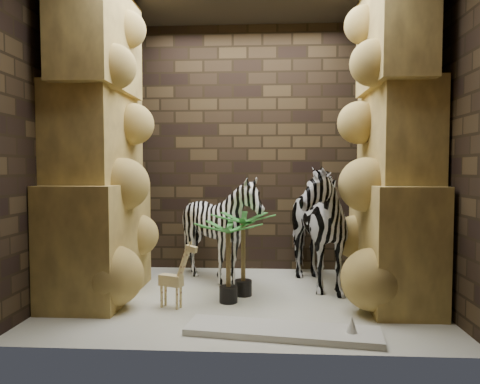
# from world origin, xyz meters

# --- Properties ---
(floor) EXTENTS (3.50, 3.50, 0.00)m
(floor) POSITION_xyz_m (0.00, 0.00, 0.00)
(floor) COLOR beige
(floor) RESTS_ON ground
(wall_back) EXTENTS (3.50, 0.00, 3.50)m
(wall_back) POSITION_xyz_m (0.00, 1.25, 1.50)
(wall_back) COLOR #372A19
(wall_back) RESTS_ON ground
(wall_front) EXTENTS (3.50, 0.00, 3.50)m
(wall_front) POSITION_xyz_m (0.00, -1.25, 1.50)
(wall_front) COLOR #372A19
(wall_front) RESTS_ON ground
(wall_left) EXTENTS (0.00, 3.00, 3.00)m
(wall_left) POSITION_xyz_m (-1.75, 0.00, 1.50)
(wall_left) COLOR #372A19
(wall_left) RESTS_ON ground
(wall_right) EXTENTS (0.00, 3.00, 3.00)m
(wall_right) POSITION_xyz_m (1.75, 0.00, 1.50)
(wall_right) COLOR #372A19
(wall_right) RESTS_ON ground
(rock_pillar_left) EXTENTS (0.68, 1.30, 3.00)m
(rock_pillar_left) POSITION_xyz_m (-1.40, 0.00, 1.50)
(rock_pillar_left) COLOR #DCBB5D
(rock_pillar_left) RESTS_ON floor
(rock_pillar_right) EXTENTS (0.58, 1.25, 3.00)m
(rock_pillar_right) POSITION_xyz_m (1.42, 0.00, 1.50)
(rock_pillar_right) COLOR #DCBB5D
(rock_pillar_right) RESTS_ON floor
(zebra_right) EXTENTS (1.00, 1.41, 1.50)m
(zebra_right) POSITION_xyz_m (0.66, 0.47, 0.75)
(zebra_right) COLOR white
(zebra_right) RESTS_ON floor
(zebra_left) EXTENTS (0.98, 1.20, 1.06)m
(zebra_left) POSITION_xyz_m (-0.27, 0.57, 0.53)
(zebra_left) COLOR white
(zebra_left) RESTS_ON floor
(giraffe_toy) EXTENTS (0.34, 0.21, 0.63)m
(giraffe_toy) POSITION_xyz_m (-0.62, -0.32, 0.31)
(giraffe_toy) COLOR #E3CD87
(giraffe_toy) RESTS_ON floor
(palm_front) EXTENTS (0.36, 0.36, 0.83)m
(palm_front) POSITION_xyz_m (0.01, 0.09, 0.41)
(palm_front) COLOR #26713B
(palm_front) RESTS_ON floor
(palm_back) EXTENTS (0.36, 0.36, 0.77)m
(palm_back) POSITION_xyz_m (-0.12, -0.14, 0.38)
(palm_back) COLOR #26713B
(palm_back) RESTS_ON floor
(surfboard) EXTENTS (1.49, 0.55, 0.05)m
(surfboard) POSITION_xyz_m (0.35, -0.90, 0.03)
(surfboard) COLOR silver
(surfboard) RESTS_ON floor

